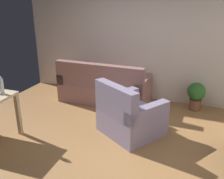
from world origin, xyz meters
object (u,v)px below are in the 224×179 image
(couch, at_px, (104,89))
(bottle_clear, at_px, (2,86))
(armchair, at_px, (129,116))
(potted_plant, at_px, (196,94))

(couch, relative_size, bottle_clear, 6.74)
(armchair, xyz_separation_m, bottle_clear, (-1.82, -0.81, 0.56))
(armchair, relative_size, bottle_clear, 4.29)
(potted_plant, relative_size, armchair, 0.47)
(armchair, bearing_deg, potted_plant, -92.97)
(potted_plant, bearing_deg, couch, -170.59)
(couch, xyz_separation_m, armchair, (0.92, -1.10, 0.01))
(couch, distance_m, bottle_clear, 2.19)
(potted_plant, relative_size, bottle_clear, 2.03)
(couch, distance_m, potted_plant, 1.91)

